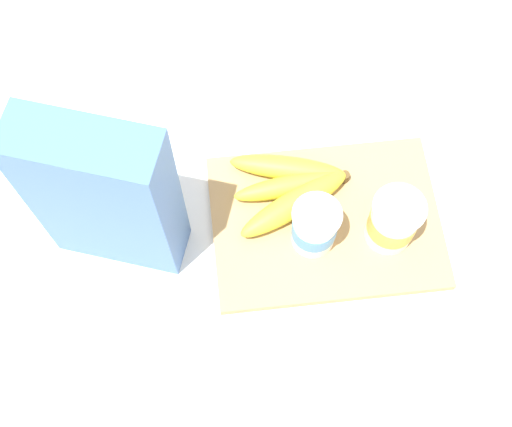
% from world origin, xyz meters
% --- Properties ---
extents(ground_plane, '(2.40, 2.40, 0.00)m').
position_xyz_m(ground_plane, '(0.00, 0.00, 0.00)').
color(ground_plane, white).
extents(cutting_board, '(0.34, 0.24, 0.02)m').
position_xyz_m(cutting_board, '(0.00, 0.00, 0.01)').
color(cutting_board, tan).
rests_on(cutting_board, ground_plane).
extents(cereal_box, '(0.19, 0.13, 0.29)m').
position_xyz_m(cereal_box, '(0.30, -0.01, 0.15)').
color(cereal_box, '#4770B7').
rests_on(cereal_box, ground_plane).
extents(yogurt_cup_front, '(0.07, 0.07, 0.10)m').
position_xyz_m(yogurt_cup_front, '(-0.09, 0.03, 0.06)').
color(yogurt_cup_front, white).
rests_on(yogurt_cup_front, cutting_board).
extents(yogurt_cup_back, '(0.07, 0.07, 0.09)m').
position_xyz_m(yogurt_cup_back, '(0.02, 0.03, 0.06)').
color(yogurt_cup_back, white).
rests_on(yogurt_cup_back, cutting_board).
extents(banana_bunch, '(0.18, 0.16, 0.04)m').
position_xyz_m(banana_bunch, '(0.05, -0.05, 0.03)').
color(banana_bunch, yellow).
rests_on(banana_bunch, cutting_board).
extents(spoon, '(0.05, 0.13, 0.01)m').
position_xyz_m(spoon, '(-0.26, -0.07, 0.01)').
color(spoon, silver).
rests_on(spoon, ground_plane).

